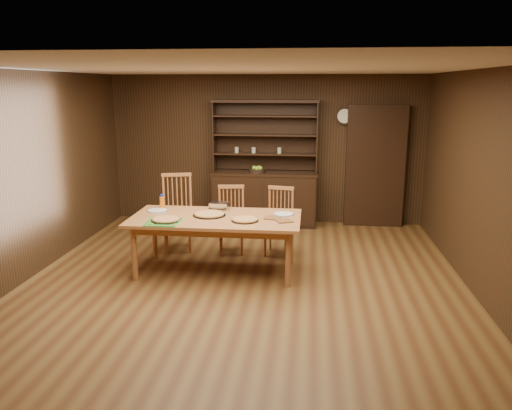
# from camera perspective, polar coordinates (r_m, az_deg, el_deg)

# --- Properties ---
(floor) EXTENTS (6.00, 6.00, 0.00)m
(floor) POSITION_cam_1_polar(r_m,az_deg,el_deg) (6.33, -1.39, -8.86)
(floor) COLOR brown
(floor) RESTS_ON ground
(room_shell) EXTENTS (6.00, 6.00, 6.00)m
(room_shell) POSITION_cam_1_polar(r_m,az_deg,el_deg) (5.91, -1.48, 5.44)
(room_shell) COLOR white
(room_shell) RESTS_ON floor
(china_hutch) EXTENTS (1.84, 0.52, 2.17)m
(china_hutch) POSITION_cam_1_polar(r_m,az_deg,el_deg) (8.78, 0.98, 1.58)
(china_hutch) COLOR black
(china_hutch) RESTS_ON floor
(doorway) EXTENTS (1.00, 0.18, 2.10)m
(doorway) POSITION_cam_1_polar(r_m,az_deg,el_deg) (8.87, 13.43, 4.32)
(doorway) COLOR black
(doorway) RESTS_ON floor
(wall_clock) EXTENTS (0.30, 0.05, 0.30)m
(wall_clock) POSITION_cam_1_polar(r_m,az_deg,el_deg) (8.79, 10.08, 9.98)
(wall_clock) COLOR black
(wall_clock) RESTS_ON room_shell
(dining_table) EXTENTS (2.19, 1.10, 0.75)m
(dining_table) POSITION_cam_1_polar(r_m,az_deg,el_deg) (6.50, -4.62, -1.93)
(dining_table) COLOR #A46538
(dining_table) RESTS_ON floor
(chair_left) EXTENTS (0.56, 0.54, 1.14)m
(chair_left) POSITION_cam_1_polar(r_m,az_deg,el_deg) (7.54, -8.97, -0.50)
(chair_left) COLOR #B66D3E
(chair_left) RESTS_ON floor
(chair_center) EXTENTS (0.45, 0.44, 0.99)m
(chair_center) POSITION_cam_1_polar(r_m,az_deg,el_deg) (7.35, -2.84, -1.39)
(chair_center) COLOR #B66D3E
(chair_center) RESTS_ON floor
(chair_right) EXTENTS (0.46, 0.45, 0.98)m
(chair_right) POSITION_cam_1_polar(r_m,az_deg,el_deg) (7.27, 2.68, -1.57)
(chair_right) COLOR #B66D3E
(chair_right) RESTS_ON floor
(pizza_left) EXTENTS (0.37, 0.37, 0.04)m
(pizza_left) POSITION_cam_1_polar(r_m,az_deg,el_deg) (6.37, -10.25, -1.63)
(pizza_left) COLOR black
(pizza_left) RESTS_ON dining_table
(pizza_right) EXTENTS (0.34, 0.34, 0.04)m
(pizza_right) POSITION_cam_1_polar(r_m,az_deg,el_deg) (6.26, -1.27, -1.68)
(pizza_right) COLOR black
(pizza_right) RESTS_ON dining_table
(pizza_center) EXTENTS (0.43, 0.43, 0.04)m
(pizza_center) POSITION_cam_1_polar(r_m,az_deg,el_deg) (6.55, -5.36, -1.06)
(pizza_center) COLOR black
(pizza_center) RESTS_ON dining_table
(cooling_rack) EXTENTS (0.44, 0.44, 0.02)m
(cooling_rack) POSITION_cam_1_polar(r_m,az_deg,el_deg) (6.30, -10.58, -1.90)
(cooling_rack) COLOR green
(cooling_rack) RESTS_ON dining_table
(plate_left) EXTENTS (0.28, 0.28, 0.02)m
(plate_left) POSITION_cam_1_polar(r_m,az_deg,el_deg) (6.88, -11.19, -0.62)
(plate_left) COLOR silver
(plate_left) RESTS_ON dining_table
(plate_right) EXTENTS (0.26, 0.26, 0.02)m
(plate_right) POSITION_cam_1_polar(r_m,az_deg,el_deg) (6.58, 3.17, -1.03)
(plate_right) COLOR silver
(plate_right) RESTS_ON dining_table
(foil_dish) EXTENTS (0.27, 0.20, 0.10)m
(foil_dish) POSITION_cam_1_polar(r_m,az_deg,el_deg) (6.84, -4.18, -0.12)
(foil_dish) COLOR silver
(foil_dish) RESTS_ON dining_table
(juice_bottle) EXTENTS (0.06, 0.06, 0.20)m
(juice_bottle) POSITION_cam_1_polar(r_m,az_deg,el_deg) (7.00, -10.69, 0.35)
(juice_bottle) COLOR orange
(juice_bottle) RESTS_ON dining_table
(pot_holder_a) EXTENTS (0.26, 0.26, 0.01)m
(pot_holder_a) POSITION_cam_1_polar(r_m,az_deg,el_deg) (6.26, 3.20, -1.81)
(pot_holder_a) COLOR #AF1416
(pot_holder_a) RESTS_ON dining_table
(pot_holder_b) EXTENTS (0.22, 0.22, 0.01)m
(pot_holder_b) POSITION_cam_1_polar(r_m,az_deg,el_deg) (6.39, 1.91, -1.46)
(pot_holder_b) COLOR #AF1416
(pot_holder_b) RESTS_ON dining_table
(fruit_bowl) EXTENTS (0.28, 0.28, 0.12)m
(fruit_bowl) POSITION_cam_1_polar(r_m,az_deg,el_deg) (8.65, 0.13, 4.02)
(fruit_bowl) COLOR black
(fruit_bowl) RESTS_ON china_hutch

